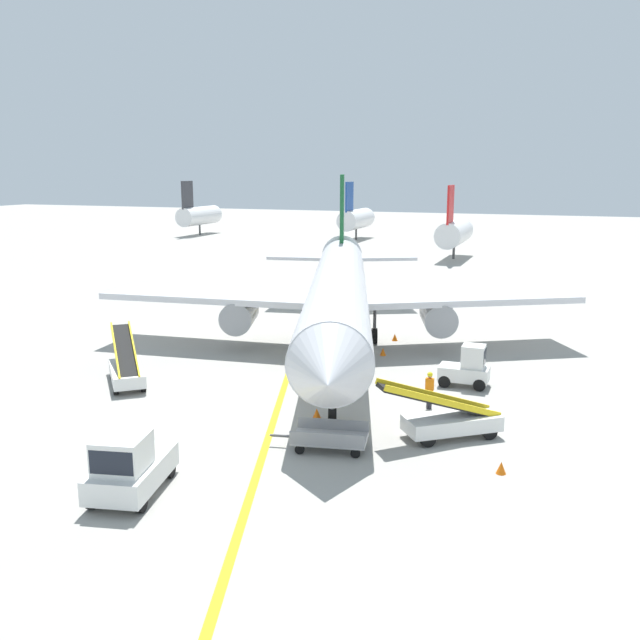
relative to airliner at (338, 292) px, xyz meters
The scene contains 17 objects.
ground_plane 14.16m from the airliner, 96.24° to the right, with size 300.00×300.00×0.00m, color #9E9B93.
taxi_line_yellow 9.31m from the airliner, 88.90° to the right, with size 0.30×80.00×0.01m, color yellow.
airliner is the anchor object (origin of this frame).
pushback_tug 20.32m from the airliner, 90.70° to the right, with size 2.61×3.92×2.20m.
baggage_tug_near_wing 9.79m from the airliner, 29.12° to the right, with size 2.41×1.34×2.10m.
belt_loader_forward_hold 14.67m from the airliner, 53.30° to the right, with size 4.75×4.01×2.59m.
belt_loader_aft_hold 12.96m from the airliner, 126.61° to the right, with size 4.19×4.62×2.59m.
baggage_cart_loaded 15.37m from the airliner, 72.26° to the right, with size 3.84×2.04×0.94m.
ground_crew_marshaller 11.40m from the airliner, 49.66° to the right, with size 0.36×0.24×1.70m.
safety_cone_nose_left 5.24m from the airliner, 50.40° to the left, with size 0.36×0.36×0.44m, color orange.
safety_cone_nose_right 10.00m from the airliner, 79.20° to the right, with size 0.36×0.36×0.44m, color orange.
safety_cone_wingtip_left 18.27m from the airliner, 52.54° to the right, with size 0.36×0.36×0.44m, color orange.
safety_cone_wingtip_right 4.33m from the airliner, ahead, with size 0.36×0.36×0.44m, color orange.
safety_cone_tail_area 12.16m from the airliner, 75.49° to the right, with size 0.36×0.36×0.44m, color orange.
distant_aircraft_far_left 77.84m from the airliner, 126.15° to the left, with size 3.00×10.10×8.80m.
distant_aircraft_mid_left 66.68m from the airliner, 106.62° to the left, with size 3.00×10.10×8.80m.
distant_aircraft_mid_right 45.29m from the airliner, 91.15° to the left, with size 3.00×10.10×8.80m.
Camera 1 is at (14.31, -23.80, 10.37)m, focal length 38.61 mm.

